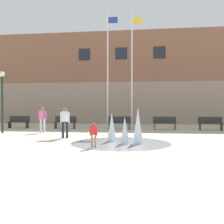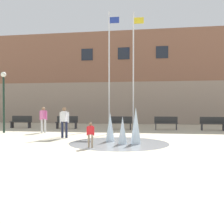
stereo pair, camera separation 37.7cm
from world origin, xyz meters
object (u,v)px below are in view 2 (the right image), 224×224
Objects in this scene: park_bench_under_right_flagpole at (166,123)px; flagpole_right at (134,67)px; teen_by_trashcan at (64,120)px; park_bench_far_left at (21,122)px; flagpole_left at (110,67)px; lamp_post_left_lane at (4,93)px; child_with_pink_shirt at (90,133)px; park_bench_under_left_flagpole at (67,122)px; adult_watching at (43,118)px; park_bench_center at (121,123)px; park_bench_near_trashcan at (212,123)px.

flagpole_right is at bearing 163.14° from park_bench_under_right_flagpole.
teen_by_trashcan is at bearing -133.78° from park_bench_under_right_flagpole.
teen_by_trashcan is (5.34, -5.54, 0.45)m from park_bench_far_left.
flagpole_left is 7.62m from lamp_post_left_lane.
lamp_post_left_lane is at bearing -67.04° from child_with_pink_shirt.
park_bench_far_left is 1.01× the size of teen_by_trashcan.
flagpole_left is at bearing 15.40° from park_bench_under_left_flagpole.
flagpole_left is at bearing 160.34° from adult_watching.
teen_by_trashcan is 7.42m from flagpole_left.
adult_watching is (3.15, -3.14, 0.45)m from park_bench_far_left.
park_bench_under_left_flagpole is at bearing -166.47° from adult_watching.
flagpole_right is (0.85, 0.94, 4.02)m from park_bench_center.
park_bench_under_right_flagpole is at bearing -9.65° from flagpole_left.
teen_by_trashcan is (-2.25, -5.40, 0.45)m from park_bench_center.
park_bench_near_trashcan is at bearing 0.58° from park_bench_under_left_flagpole.
child_with_pink_shirt is 3.61m from teen_by_trashcan.
flagpole_left reaches higher than teen_by_trashcan.
lamp_post_left_lane is at bearing -128.38° from park_bench_under_left_flagpole.
flagpole_left reaches higher than park_bench_under_right_flagpole.
lamp_post_left_lane is at bearing -143.09° from flagpole_left.
child_with_pink_shirt is at bearing -48.76° from park_bench_far_left.
park_bench_near_trashcan is 1.01× the size of adult_watching.
park_bench_under_left_flagpole is 1.62× the size of child_with_pink_shirt.
lamp_post_left_lane is (-6.64, 4.86, 1.88)m from child_with_pink_shirt.
park_bench_far_left is 1.01× the size of adult_watching.
teen_by_trashcan is at bearing -112.66° from park_bench_center.
park_bench_near_trashcan is at bearing -7.76° from flagpole_right.
adult_watching reaches higher than park_bench_under_left_flagpole.
park_bench_under_left_flagpole is at bearing -164.60° from flagpole_left.
flagpole_right is (-5.38, 0.73, 4.02)m from park_bench_near_trashcan.
adult_watching reaches higher than park_bench_center.
flagpole_left is at bearing -180.00° from flagpole_right.
teen_by_trashcan is at bearing -23.08° from lamp_post_left_lane.
adult_watching reaches higher than child_with_pink_shirt.
lamp_post_left_lane is (0.79, -3.60, 1.98)m from park_bench_far_left.
park_bench_under_left_flagpole is 10.21m from park_bench_near_trashcan.
park_bench_far_left is 1.00× the size of park_bench_center.
park_bench_under_left_flagpole is at bearing 178.51° from park_bench_center.
park_bench_under_right_flagpole is (10.75, 0.10, 0.00)m from park_bench_far_left.
park_bench_far_left is 1.62× the size of child_with_pink_shirt.
park_bench_far_left is at bearing 179.34° from park_bench_under_left_flagpole.
park_bench_under_right_flagpole is at bearing 135.01° from adult_watching.
lamp_post_left_lane is (-2.82, -3.56, 1.98)m from park_bench_under_left_flagpole.
flagpole_right is (1.02, 9.26, 3.92)m from child_with_pink_shirt.
flagpole_right is at bearing 9.81° from park_bench_under_left_flagpole.
child_with_pink_shirt reaches higher than park_bench_under_right_flagpole.
park_bench_near_trashcan is 0.19× the size of flagpole_left.
park_bench_far_left is at bearing 102.34° from lamp_post_left_lane.
child_with_pink_shirt is (7.42, -8.47, 0.10)m from park_bench_far_left.
flagpole_right is at bearing -24.11° from teen_by_trashcan.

